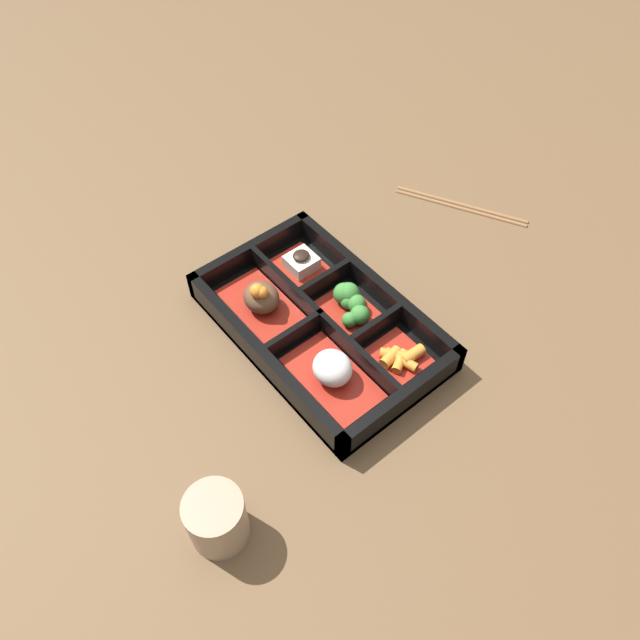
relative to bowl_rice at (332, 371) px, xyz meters
The scene contains 10 objects.
ground_plane 0.09m from the bowl_rice, 28.97° to the right, with size 3.00×3.00×0.00m, color brown.
bento_base 0.09m from the bowl_rice, 28.97° to the right, with size 0.34×0.21×0.01m.
bento_rim 0.09m from the bowl_rice, 30.36° to the right, with size 0.34×0.21×0.04m.
bowl_rice is the anchor object (origin of this frame).
bowl_stew 0.15m from the bowl_rice, ahead, with size 0.13×0.07×0.06m.
bowl_carrots 0.09m from the bowl_rice, 111.22° to the right, with size 0.07×0.06×0.02m.
bowl_greens 0.12m from the bowl_rice, 52.16° to the right, with size 0.09×0.06×0.04m.
bowl_tofu 0.20m from the bowl_rice, 26.77° to the right, with size 0.08×0.06×0.03m.
tea_cup 0.23m from the bowl_rice, 107.55° to the left, with size 0.07×0.07×0.07m.
chopsticks 0.40m from the bowl_rice, 71.52° to the right, with size 0.20×0.12×0.01m.
Camera 1 is at (-0.40, 0.33, 0.69)m, focal length 35.00 mm.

